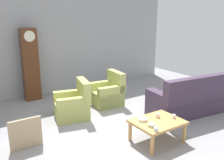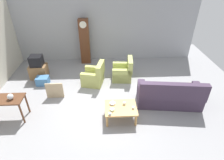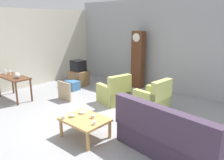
{
  "view_description": "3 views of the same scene",
  "coord_description": "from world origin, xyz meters",
  "views": [
    {
      "loc": [
        -2.86,
        -3.9,
        2.45
      ],
      "look_at": [
        0.13,
        0.62,
        1.0
      ],
      "focal_mm": 39.4,
      "sensor_mm": 36.0,
      "label": 1
    },
    {
      "loc": [
        -0.14,
        -4.87,
        4.12
      ],
      "look_at": [
        0.1,
        0.11,
        0.91
      ],
      "focal_mm": 29.39,
      "sensor_mm": 36.0,
      "label": 2
    },
    {
      "loc": [
        3.7,
        -3.69,
        2.49
      ],
      "look_at": [
        -0.09,
        0.67,
        0.94
      ],
      "focal_mm": 36.31,
      "sensor_mm": 36.0,
      "label": 3
    }
  ],
  "objects": [
    {
      "name": "ground_plane",
      "position": [
        0.0,
        0.0,
        0.0
      ],
      "size": [
        10.4,
        10.4,
        0.0
      ],
      "primitive_type": "plane",
      "color": "gray"
    },
    {
      "name": "garage_door_wall",
      "position": [
        0.0,
        3.6,
        1.6
      ],
      "size": [
        8.4,
        0.16,
        3.2
      ],
      "primitive_type": "cube",
      "color": "#9EA0A5",
      "rests_on": "ground_plane"
    },
    {
      "name": "pegboard_wall_left",
      "position": [
        -4.2,
        0.4,
        1.44
      ],
      "size": [
        0.12,
        6.4,
        2.88
      ],
      "primitive_type": "cube",
      "color": "beige",
      "rests_on": "ground_plane"
    },
    {
      "name": "couch_floral",
      "position": [
        2.02,
        -0.12,
        0.35
      ],
      "size": [
        2.19,
        1.12,
        1.04
      ],
      "color": "#423347",
      "rests_on": "ground_plane"
    },
    {
      "name": "armchair_olive_near",
      "position": [
        -0.55,
        1.3,
        0.31
      ],
      "size": [
        0.94,
        0.92,
        0.92
      ],
      "color": "tan",
      "rests_on": "ground_plane"
    },
    {
      "name": "armchair_olive_far",
      "position": [
        0.63,
        1.6,
        0.31
      ],
      "size": [
        0.85,
        0.82,
        0.92
      ],
      "color": "#ABB55E",
      "rests_on": "ground_plane"
    },
    {
      "name": "coffee_table_wood",
      "position": [
        0.33,
        -0.7,
        0.38
      ],
      "size": [
        0.96,
        0.76,
        0.44
      ],
      "color": "tan",
      "rests_on": "ground_plane"
    },
    {
      "name": "console_table_dark",
      "position": [
        -3.21,
        -0.51,
        0.64
      ],
      "size": [
        1.3,
        0.56,
        0.75
      ],
      "color": "#56331E",
      "rests_on": "ground_plane"
    },
    {
      "name": "grandfather_clock",
      "position": [
        -1.0,
        3.17,
        1.05
      ],
      "size": [
        0.44,
        0.3,
        2.09
      ],
      "color": "#562D19",
      "rests_on": "ground_plane"
    },
    {
      "name": "tv_stand_cabinet",
      "position": [
        -2.87,
        1.89,
        0.28
      ],
      "size": [
        0.68,
        0.52,
        0.56
      ],
      "primitive_type": "cube",
      "color": "brown",
      "rests_on": "ground_plane"
    },
    {
      "name": "tv_crt",
      "position": [
        -2.87,
        1.89,
        0.77
      ],
      "size": [
        0.48,
        0.44,
        0.42
      ],
      "primitive_type": "cube",
      "color": "black",
      "rests_on": "tv_stand_cabinet"
    },
    {
      "name": "framed_picture_leaning",
      "position": [
        -1.91,
        0.46,
        0.3
      ],
      "size": [
        0.6,
        0.05,
        0.59
      ],
      "primitive_type": "cube",
      "color": "tan",
      "rests_on": "ground_plane"
    },
    {
      "name": "storage_box_blue",
      "position": [
        -2.59,
        1.34,
        0.16
      ],
      "size": [
        0.47,
        0.37,
        0.33
      ],
      "primitive_type": "cube",
      "color": "teal",
      "rests_on": "ground_plane"
    },
    {
      "name": "glass_dome_cloche",
      "position": [
        -2.89,
        -0.53,
        0.84
      ],
      "size": [
        0.17,
        0.17,
        0.17
      ],
      "primitive_type": "sphere",
      "color": "silver",
      "rests_on": "console_table_dark"
    },
    {
      "name": "cup_white_porcelain",
      "position": [
        0.69,
        -0.77,
        0.47
      ],
      "size": [
        0.07,
        0.07,
        0.07
      ],
      "primitive_type": "cylinder",
      "color": "white",
      "rests_on": "coffee_table_wood"
    },
    {
      "name": "cup_blue_rimmed",
      "position": [
        -0.01,
        -1.0,
        0.47
      ],
      "size": [
        0.08,
        0.08,
        0.07
      ],
      "primitive_type": "cylinder",
      "color": "silver",
      "rests_on": "coffee_table_wood"
    },
    {
      "name": "cup_cream_tall",
      "position": [
        0.45,
        -0.57,
        0.48
      ],
      "size": [
        0.09,
        0.09,
        0.08
      ],
      "primitive_type": "cylinder",
      "color": "beige",
      "rests_on": "coffee_table_wood"
    },
    {
      "name": "bowl_white_stacked",
      "position": [
        0.09,
        -0.53,
        0.46
      ],
      "size": [
        0.18,
        0.18,
        0.05
      ],
      "primitive_type": "cylinder",
      "color": "white",
      "rests_on": "coffee_table_wood"
    },
    {
      "name": "bowl_shallow_green",
      "position": [
        0.06,
        -0.82,
        0.46
      ],
      "size": [
        0.14,
        0.14,
        0.05
      ],
      "primitive_type": "cylinder",
      "color": "#B2C69E",
      "rests_on": "coffee_table_wood"
    },
    {
      "name": "wine_glass_tall",
      "position": [
        -3.7,
        -0.51,
        0.88
      ],
      "size": [
        0.08,
        0.08,
        0.19
      ],
      "color": "silver",
      "rests_on": "console_table_dark"
    },
    {
      "name": "wine_glass_mid",
      "position": [
        -3.5,
        -0.46,
        0.87
      ],
      "size": [
        0.08,
        0.08,
        0.18
      ],
      "color": "silver",
      "rests_on": "console_table_dark"
    }
  ]
}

